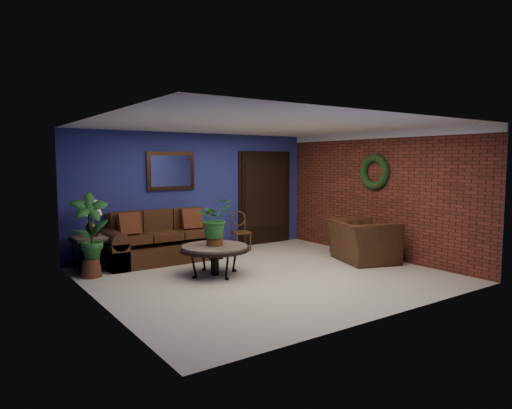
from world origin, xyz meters
TOP-DOWN VIEW (x-y plane):
  - floor at (0.00, 0.00)m, footprint 5.50×5.50m
  - wall_back at (0.00, 2.50)m, footprint 5.50×0.04m
  - wall_left at (-2.75, 0.00)m, footprint 0.04×5.00m
  - wall_right_brick at (2.75, 0.00)m, footprint 0.04×5.00m
  - ceiling at (0.00, 0.00)m, footprint 5.50×5.00m
  - crown_molding at (2.72, 0.00)m, footprint 0.03×5.00m
  - wall_mirror at (-0.60, 2.46)m, footprint 1.02×0.06m
  - closet_door at (1.75, 2.47)m, footprint 1.44×0.06m
  - wreath at (2.69, 0.05)m, footprint 0.16×0.72m
  - sofa at (-1.02, 2.08)m, footprint 2.17×0.94m
  - coffee_table at (-0.70, 0.52)m, footprint 1.17×1.17m
  - end_table at (-2.30, 2.05)m, footprint 0.66×0.66m
  - table_lamp at (-2.30, 2.05)m, footprint 0.37×0.37m
  - side_chair at (0.83, 2.11)m, footprint 0.42×0.42m
  - armchair at (2.15, -0.16)m, footprint 1.40×1.49m
  - coffee_plant at (-0.70, 0.52)m, footprint 0.71×0.65m
  - floor_plant at (2.35, 0.75)m, footprint 0.38×0.34m
  - tall_plant at (-2.45, 1.58)m, footprint 0.67×0.50m

SIDE VIEW (x-z plane):
  - floor at x=0.00m, z-range 0.00..0.00m
  - sofa at x=-1.02m, z-range -0.17..0.81m
  - floor_plant at x=2.35m, z-range 0.00..0.74m
  - armchair at x=2.15m, z-range 0.00..0.79m
  - coffee_table at x=-0.70m, z-range 0.19..0.70m
  - end_table at x=-2.30m, z-range 0.16..0.76m
  - side_chair at x=0.83m, z-range 0.05..0.89m
  - tall_plant at x=-2.45m, z-range 0.05..1.46m
  - coffee_plant at x=-0.70m, z-range 0.54..1.34m
  - table_lamp at x=-2.30m, z-range 0.69..1.30m
  - closet_door at x=1.75m, z-range -0.04..2.14m
  - wall_back at x=0.00m, z-range 0.00..2.50m
  - wall_left at x=-2.75m, z-range 0.00..2.50m
  - wall_right_brick at x=2.75m, z-range 0.00..2.50m
  - wreath at x=2.69m, z-range 1.34..2.06m
  - wall_mirror at x=-0.60m, z-range 1.33..2.10m
  - crown_molding at x=2.72m, z-range 2.36..2.50m
  - ceiling at x=0.00m, z-range 2.49..2.51m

